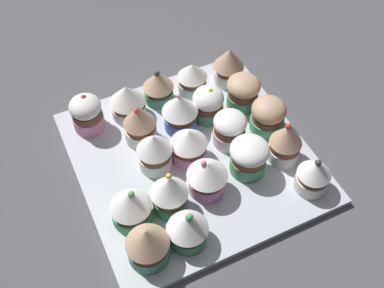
{
  "coord_description": "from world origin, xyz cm",
  "views": [
    {
      "loc": [
        -42.46,
        20.15,
        64.28
      ],
      "look_at": [
        0.0,
        0.0,
        4.2
      ],
      "focal_mm": 43.75,
      "sensor_mm": 36.0,
      "label": 1
    }
  ],
  "objects_px": {
    "baking_tray": "(192,157)",
    "cupcake_13": "(188,228)",
    "cupcake_19": "(131,206)",
    "cupcake_20": "(87,113)",
    "cupcake_1": "(286,142)",
    "cupcake_8": "(192,78)",
    "cupcake_5": "(249,156)",
    "cupcake_3": "(243,91)",
    "cupcake_12": "(157,87)",
    "cupcake_0": "(314,175)",
    "cupcake_14": "(170,193)",
    "cupcake_16": "(140,123)",
    "cupcake_11": "(180,111)",
    "cupcake_15": "(155,151)",
    "cupcake_9": "(207,176)",
    "cupcake_7": "(208,104)",
    "cupcake_2": "(267,113)",
    "cupcake_6": "(230,129)",
    "cupcake_17": "(127,101)",
    "cupcake_10": "(188,143)",
    "cupcake_18": "(147,244)",
    "cupcake_4": "(229,65)"
  },
  "relations": [
    {
      "from": "baking_tray",
      "to": "cupcake_13",
      "type": "xyz_separation_m",
      "value": [
        -0.14,
        0.07,
        0.04
      ]
    },
    {
      "from": "cupcake_19",
      "to": "cupcake_20",
      "type": "distance_m",
      "value": 0.2
    },
    {
      "from": "cupcake_1",
      "to": "cupcake_8",
      "type": "xyz_separation_m",
      "value": [
        0.2,
        0.07,
        -0.01
      ]
    },
    {
      "from": "cupcake_1",
      "to": "cupcake_5",
      "type": "xyz_separation_m",
      "value": [
        0.0,
        0.07,
        -0.01
      ]
    },
    {
      "from": "cupcake_5",
      "to": "cupcake_3",
      "type": "bearing_deg",
      "value": -25.63
    },
    {
      "from": "cupcake_12",
      "to": "cupcake_0",
      "type": "bearing_deg",
      "value": -152.49
    },
    {
      "from": "cupcake_14",
      "to": "cupcake_16",
      "type": "height_order",
      "value": "cupcake_16"
    },
    {
      "from": "cupcake_12",
      "to": "cupcake_16",
      "type": "xyz_separation_m",
      "value": [
        -0.07,
        0.06,
        0.01
      ]
    },
    {
      "from": "cupcake_11",
      "to": "cupcake_13",
      "type": "bearing_deg",
      "value": 158.45
    },
    {
      "from": "cupcake_15",
      "to": "cupcake_12",
      "type": "bearing_deg",
      "value": -24.2
    },
    {
      "from": "cupcake_0",
      "to": "cupcake_9",
      "type": "relative_size",
      "value": 0.96
    },
    {
      "from": "cupcake_3",
      "to": "cupcake_9",
      "type": "xyz_separation_m",
      "value": [
        -0.14,
        0.14,
        0.0
      ]
    },
    {
      "from": "cupcake_1",
      "to": "cupcake_7",
      "type": "distance_m",
      "value": 0.15
    },
    {
      "from": "cupcake_2",
      "to": "cupcake_8",
      "type": "xyz_separation_m",
      "value": [
        0.13,
        0.08,
        0.0
      ]
    },
    {
      "from": "cupcake_7",
      "to": "cupcake_19",
      "type": "height_order",
      "value": "cupcake_19"
    },
    {
      "from": "cupcake_8",
      "to": "cupcake_13",
      "type": "bearing_deg",
      "value": 153.4
    },
    {
      "from": "cupcake_9",
      "to": "cupcake_15",
      "type": "xyz_separation_m",
      "value": [
        0.08,
        0.06,
        0.0
      ]
    },
    {
      "from": "cupcake_6",
      "to": "cupcake_16",
      "type": "height_order",
      "value": "cupcake_16"
    },
    {
      "from": "cupcake_17",
      "to": "cupcake_10",
      "type": "bearing_deg",
      "value": -156.35
    },
    {
      "from": "cupcake_0",
      "to": "cupcake_17",
      "type": "relative_size",
      "value": 0.99
    },
    {
      "from": "baking_tray",
      "to": "cupcake_14",
      "type": "bearing_deg",
      "value": 136.14
    },
    {
      "from": "cupcake_3",
      "to": "cupcake_14",
      "type": "xyz_separation_m",
      "value": [
        -0.14,
        0.21,
        0.01
      ]
    },
    {
      "from": "cupcake_2",
      "to": "cupcake_18",
      "type": "xyz_separation_m",
      "value": [
        -0.14,
        0.28,
        0.01
      ]
    },
    {
      "from": "cupcake_7",
      "to": "cupcake_9",
      "type": "relative_size",
      "value": 0.94
    },
    {
      "from": "cupcake_14",
      "to": "cupcake_2",
      "type": "bearing_deg",
      "value": -69.9
    },
    {
      "from": "cupcake_6",
      "to": "cupcake_20",
      "type": "xyz_separation_m",
      "value": [
        0.14,
        0.2,
        0.0
      ]
    },
    {
      "from": "cupcake_0",
      "to": "cupcake_14",
      "type": "distance_m",
      "value": 0.22
    },
    {
      "from": "cupcake_5",
      "to": "cupcake_20",
      "type": "height_order",
      "value": "cupcake_20"
    },
    {
      "from": "cupcake_4",
      "to": "cupcake_17",
      "type": "height_order",
      "value": "cupcake_4"
    },
    {
      "from": "cupcake_1",
      "to": "cupcake_2",
      "type": "bearing_deg",
      "value": -7.26
    },
    {
      "from": "cupcake_3",
      "to": "cupcake_7",
      "type": "relative_size",
      "value": 0.97
    },
    {
      "from": "cupcake_0",
      "to": "cupcake_5",
      "type": "height_order",
      "value": "cupcake_0"
    },
    {
      "from": "cupcake_6",
      "to": "cupcake_7",
      "type": "distance_m",
      "value": 0.07
    },
    {
      "from": "cupcake_20",
      "to": "cupcake_9",
      "type": "bearing_deg",
      "value": -148.1
    },
    {
      "from": "cupcake_2",
      "to": "cupcake_1",
      "type": "bearing_deg",
      "value": 172.74
    },
    {
      "from": "cupcake_15",
      "to": "cupcake_17",
      "type": "distance_m",
      "value": 0.12
    },
    {
      "from": "cupcake_13",
      "to": "cupcake_15",
      "type": "xyz_separation_m",
      "value": [
        0.14,
        -0.01,
        0.0
      ]
    },
    {
      "from": "cupcake_2",
      "to": "cupcake_17",
      "type": "relative_size",
      "value": 0.93
    },
    {
      "from": "cupcake_6",
      "to": "cupcake_3",
      "type": "bearing_deg",
      "value": -42.79
    },
    {
      "from": "cupcake_0",
      "to": "cupcake_16",
      "type": "relative_size",
      "value": 0.83
    },
    {
      "from": "cupcake_8",
      "to": "cupcake_9",
      "type": "relative_size",
      "value": 0.93
    },
    {
      "from": "baking_tray",
      "to": "cupcake_5",
      "type": "height_order",
      "value": "cupcake_5"
    },
    {
      "from": "cupcake_17",
      "to": "cupcake_20",
      "type": "height_order",
      "value": "cupcake_20"
    },
    {
      "from": "cupcake_19",
      "to": "cupcake_6",
      "type": "bearing_deg",
      "value": -71.47
    },
    {
      "from": "cupcake_8",
      "to": "cupcake_2",
      "type": "bearing_deg",
      "value": -148.92
    },
    {
      "from": "cupcake_8",
      "to": "cupcake_10",
      "type": "distance_m",
      "value": 0.15
    },
    {
      "from": "cupcake_9",
      "to": "cupcake_16",
      "type": "height_order",
      "value": "cupcake_16"
    },
    {
      "from": "cupcake_1",
      "to": "cupcake_18",
      "type": "height_order",
      "value": "cupcake_1"
    },
    {
      "from": "cupcake_1",
      "to": "cupcake_17",
      "type": "bearing_deg",
      "value": 44.81
    },
    {
      "from": "cupcake_17",
      "to": "cupcake_13",
      "type": "bearing_deg",
      "value": 178.05
    }
  ]
}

